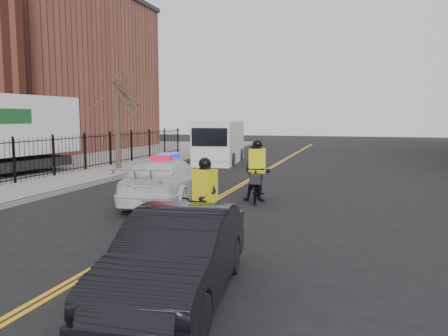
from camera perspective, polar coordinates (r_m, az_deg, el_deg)
ground at (r=12.13m, az=-6.45°, el=-7.16°), size 120.00×120.00×0.00m
center_line_left at (r=19.62m, az=2.63°, el=-1.83°), size 0.10×60.00×0.01m
center_line_right at (r=19.58m, az=3.08°, el=-1.85°), size 0.10×60.00×0.01m
sidewalk at (r=22.59m, az=-15.93°, el=-0.79°), size 3.00×60.00×0.15m
curb at (r=21.82m, az=-12.62°, el=-0.95°), size 0.20×60.00×0.15m
iron_fence at (r=23.34m, az=-19.10°, el=1.61°), size 0.12×28.00×2.00m
warehouse_far at (r=44.68m, az=-21.96°, el=11.40°), size 14.00×18.00×14.00m
street_tree at (r=24.18m, az=-13.81°, el=7.96°), size 3.20×3.20×4.80m
police_cruiser at (r=14.87m, az=-7.57°, el=-1.65°), size 2.83×5.42×1.66m
dark_sedan at (r=7.04m, az=-6.04°, el=-11.30°), size 1.99×4.48×1.43m
cargo_van at (r=27.85m, az=-0.65°, el=3.32°), size 3.03×6.54×2.64m
cyclist_near at (r=10.48m, az=-2.52°, el=-5.52°), size 1.25×2.09×1.94m
cyclist_far at (r=15.00m, az=4.35°, el=-1.21°), size 1.05×2.18×2.14m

